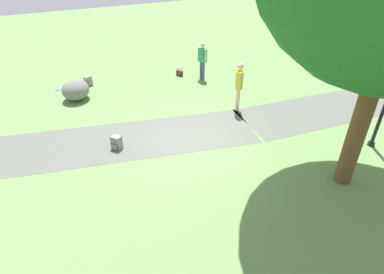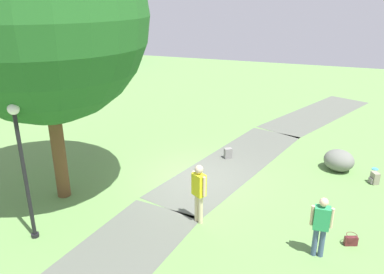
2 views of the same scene
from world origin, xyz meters
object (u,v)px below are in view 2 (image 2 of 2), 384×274
(man_near_boulder, at_px, (199,190))
(handbag_on_grass, at_px, (351,240))
(large_shade_tree, at_px, (41,17))
(lamp_post, at_px, (22,159))
(woman_with_handbag, at_px, (321,223))
(delivery_van, at_px, (115,49))
(lawn_boulder, at_px, (339,160))
(parked_wagon_silver, at_px, (23,80))
(spare_backpack_on_lawn, at_px, (228,153))
(parked_sedan_grey, at_px, (76,66))
(backpack_by_boulder, at_px, (374,178))
(frisbee_on_grass, at_px, (375,169))

(man_near_boulder, bearing_deg, handbag_on_grass, -85.93)
(large_shade_tree, height_order, lamp_post, large_shade_tree)
(woman_with_handbag, xyz_separation_m, delivery_van, (21.72, 18.19, 0.36))
(man_near_boulder, xyz_separation_m, handbag_on_grass, (0.28, -3.97, -0.87))
(large_shade_tree, relative_size, delivery_van, 1.44)
(lawn_boulder, relative_size, man_near_boulder, 0.83)
(parked_wagon_silver, distance_m, delivery_van, 11.16)
(lamp_post, xyz_separation_m, man_near_boulder, (2.11, -3.81, -1.23))
(spare_backpack_on_lawn, distance_m, parked_sedan_grey, 17.98)
(large_shade_tree, bearing_deg, parked_wagon_silver, 46.38)
(backpack_by_boulder, bearing_deg, man_near_boulder, 130.65)
(large_shade_tree, height_order, parked_sedan_grey, large_shade_tree)
(handbag_on_grass, relative_size, spare_backpack_on_lawn, 0.88)
(lawn_boulder, height_order, frisbee_on_grass, lawn_boulder)
(lawn_boulder, height_order, spare_backpack_on_lawn, lawn_boulder)
(man_near_boulder, bearing_deg, woman_with_handbag, -97.65)
(large_shade_tree, bearing_deg, delivery_van, 26.31)
(man_near_boulder, bearing_deg, frisbee_on_grass, -42.81)
(large_shade_tree, bearing_deg, frisbee_on_grass, -60.40)
(parked_sedan_grey, xyz_separation_m, delivery_van, (6.09, 0.21, 0.46))
(large_shade_tree, distance_m, parked_sedan_grey, 18.95)
(man_near_boulder, bearing_deg, backpack_by_boulder, -49.35)
(large_shade_tree, height_order, man_near_boulder, large_shade_tree)
(man_near_boulder, distance_m, backpack_by_boulder, 6.37)
(man_near_boulder, bearing_deg, parked_wagon_silver, 56.17)
(woman_with_handbag, bearing_deg, delivery_van, 39.94)
(large_shade_tree, distance_m, handbag_on_grass, 9.94)
(large_shade_tree, relative_size, woman_with_handbag, 5.24)
(large_shade_tree, xyz_separation_m, parked_wagon_silver, (10.15, 10.65, -4.58))
(handbag_on_grass, bearing_deg, delivery_van, 42.08)
(man_near_boulder, distance_m, parked_sedan_grey, 21.21)
(woman_with_handbag, relative_size, backpack_by_boulder, 3.96)
(backpack_by_boulder, distance_m, spare_backpack_on_lawn, 5.16)
(woman_with_handbag, bearing_deg, parked_sedan_grey, 49.00)
(lamp_post, xyz_separation_m, spare_backpack_on_lawn, (6.63, -3.47, -2.04))
(lamp_post, distance_m, handbag_on_grass, 8.40)
(lawn_boulder, distance_m, man_near_boulder, 6.09)
(lamp_post, distance_m, man_near_boulder, 4.53)
(large_shade_tree, bearing_deg, lamp_post, -162.53)
(lamp_post, bearing_deg, backpack_by_boulder, -54.09)
(lamp_post, height_order, lawn_boulder, lamp_post)
(lamp_post, height_order, handbag_on_grass, lamp_post)
(large_shade_tree, distance_m, parked_wagon_silver, 15.41)
(large_shade_tree, distance_m, woman_with_handbag, 8.88)
(spare_backpack_on_lawn, bearing_deg, lamp_post, 152.41)
(woman_with_handbag, relative_size, handbag_on_grass, 4.53)
(large_shade_tree, height_order, lawn_boulder, large_shade_tree)
(handbag_on_grass, relative_size, backpack_by_boulder, 0.88)
(lamp_post, bearing_deg, parked_sedan_grey, 32.40)
(man_near_boulder, xyz_separation_m, backpack_by_boulder, (4.12, -4.80, -0.81))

